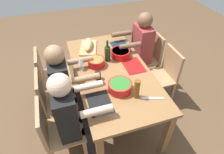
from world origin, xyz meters
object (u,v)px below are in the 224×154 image
at_px(chair_far_left, 56,131).
at_px(diner_far_left, 71,113).
at_px(serving_bowl_fruit, 96,62).
at_px(chair_far_center, 52,99).
at_px(diner_far_center, 65,83).
at_px(dining_table, 112,76).
at_px(diner_near_right, 139,46).
at_px(chair_far_right, 50,75).
at_px(wine_bottle, 108,53).
at_px(bread_loaf, 88,44).
at_px(cutting_board, 88,48).
at_px(chair_near_right, 149,56).
at_px(cup_far_center, 98,75).
at_px(serving_bowl_salad, 120,53).
at_px(chair_near_center, 164,74).
at_px(serving_bowl_greens, 120,86).
at_px(beer_bottle, 137,89).
at_px(wine_glass, 81,61).

relative_size(chair_far_left, diner_far_left, 0.71).
height_order(diner_far_left, serving_bowl_fruit, diner_far_left).
distance_m(chair_far_center, diner_far_center, 0.28).
height_order(dining_table, diner_near_right, diner_near_right).
distance_m(chair_far_center, serving_bowl_fruit, 0.70).
height_order(chair_far_right, chair_far_center, same).
relative_size(dining_table, wine_bottle, 5.89).
xyz_separation_m(diner_far_left, bread_loaf, (1.04, -0.41, 0.11)).
height_order(chair_far_left, wine_bottle, wine_bottle).
xyz_separation_m(dining_table, serving_bowl_fruit, (0.15, 0.16, 0.14)).
xyz_separation_m(dining_table, cutting_board, (0.57, 0.17, 0.10)).
distance_m(chair_near_right, wine_bottle, 0.88).
bearing_deg(chair_far_left, cup_far_center, -56.49).
xyz_separation_m(serving_bowl_salad, bread_loaf, (0.33, 0.36, 0.01)).
height_order(chair_far_left, cup_far_center, chair_far_left).
distance_m(diner_near_right, serving_bowl_fruit, 0.81).
xyz_separation_m(cutting_board, cup_far_center, (-0.67, 0.04, 0.04)).
bearing_deg(chair_near_center, diner_far_left, 109.29).
relative_size(chair_near_right, wine_bottle, 2.93).
relative_size(serving_bowl_fruit, bread_loaf, 0.65).
bearing_deg(wine_bottle, chair_near_right, -70.93).
height_order(serving_bowl_greens, bread_loaf, bread_loaf).
height_order(chair_near_right, chair_near_center, same).
bearing_deg(chair_near_right, bread_loaf, 83.68).
distance_m(chair_far_right, beer_bottle, 1.35).
relative_size(chair_near_center, cutting_board, 2.12).
relative_size(diner_far_center, diner_far_left, 1.00).
relative_size(chair_far_right, serving_bowl_greens, 3.32).
bearing_deg(chair_far_center, dining_table, -90.00).
relative_size(chair_far_center, serving_bowl_greens, 3.32).
bearing_deg(cutting_board, wine_bottle, -154.51).
distance_m(chair_near_right, cup_far_center, 1.16).
bearing_deg(diner_far_left, wine_bottle, -40.87).
distance_m(chair_far_left, cutting_board, 1.23).
xyz_separation_m(dining_table, diner_far_center, (-0.00, 0.58, 0.05)).
xyz_separation_m(diner_far_center, diner_far_left, (-0.47, 0.00, 0.00)).
bearing_deg(diner_far_left, serving_bowl_fruit, -34.37).
height_order(chair_near_center, cutting_board, chair_near_center).
distance_m(chair_far_left, serving_bowl_greens, 0.81).
bearing_deg(beer_bottle, diner_far_left, 87.97).
height_order(chair_far_left, cutting_board, chair_far_left).
bearing_deg(chair_near_center, chair_far_left, 107.11).
distance_m(chair_near_right, cutting_board, 0.97).
bearing_deg(wine_glass, wine_bottle, -78.41).
relative_size(diner_near_right, cutting_board, 3.00).
distance_m(serving_bowl_greens, cutting_board, 0.94).
xyz_separation_m(dining_table, diner_near_right, (0.47, -0.58, 0.05)).
distance_m(diner_far_center, chair_far_left, 0.55).
relative_size(diner_far_left, serving_bowl_greens, 4.68).
xyz_separation_m(chair_near_center, wine_glass, (0.14, 1.11, 0.37)).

